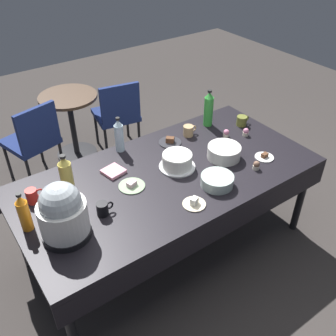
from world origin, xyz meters
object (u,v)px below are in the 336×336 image
frosted_layer_cake (177,161)px  coffee_mug_black (103,209)px  potluck_table (168,180)px  coffee_mug_olive (242,121)px  dessert_plate_cream (194,203)px  soda_bottle_ginger_ale (66,173)px  coffee_mug_red (32,196)px  round_cafe_table (71,115)px  slow_cooker (63,213)px  cupcake_rose (226,133)px  dessert_plate_charcoal (170,142)px  soda_bottle_orange_juice (24,213)px  soda_bottle_water (119,136)px  maroon_chair_left (33,138)px  dessert_plate_sage (132,185)px  cupcake_vanilla (246,132)px  coffee_mug_tan (189,131)px  cupcake_berry (256,165)px  soda_bottle_lime_soda (209,109)px  glass_salad_bowl (217,181)px  dessert_plate_white (264,157)px  ceramic_snack_bowl (224,152)px  maroon_chair_right (117,112)px

frosted_layer_cake → coffee_mug_black: frosted_layer_cake is taller
potluck_table → coffee_mug_olive: 0.96m
dessert_plate_cream → soda_bottle_ginger_ale: bearing=133.3°
coffee_mug_red → round_cafe_table: bearing=59.7°
coffee_mug_red → slow_cooker: bearing=-81.6°
cupcake_rose → coffee_mug_black: 1.29m
dessert_plate_charcoal → soda_bottle_orange_juice: bearing=-167.0°
soda_bottle_water → maroon_chair_left: (-0.40, 1.02, -0.39)m
dessert_plate_sage → cupcake_rose: bearing=6.7°
soda_bottle_water → dessert_plate_charcoal: bearing=-19.7°
dessert_plate_sage → cupcake_vanilla: 1.13m
cupcake_vanilla → coffee_mug_tan: coffee_mug_tan is taller
slow_cooker → dessert_plate_charcoal: slow_cooker is taller
cupcake_berry → soda_bottle_lime_soda: (0.13, 0.71, 0.12)m
frosted_layer_cake → coffee_mug_black: size_ratio=2.35×
glass_salad_bowl → cupcake_vanilla: bearing=29.7°
soda_bottle_ginger_ale → coffee_mug_olive: soda_bottle_ginger_ale is taller
potluck_table → dessert_plate_white: dessert_plate_white is taller
dessert_plate_cream → soda_bottle_orange_juice: (-0.96, 0.41, 0.11)m
slow_cooker → ceramic_snack_bowl: 1.31m
coffee_mug_tan → maroon_chair_left: 1.54m
potluck_table → soda_bottle_ginger_ale: soda_bottle_ginger_ale is taller
cupcake_berry → coffee_mug_olive: size_ratio=0.53×
coffee_mug_tan → coffee_mug_olive: 0.50m
glass_salad_bowl → maroon_chair_right: bearing=84.1°
slow_cooker → cupcake_rose: size_ratio=5.56×
soda_bottle_ginger_ale → soda_bottle_lime_soda: bearing=5.1°
soda_bottle_water → soda_bottle_ginger_ale: 0.56m
soda_bottle_water → dessert_plate_white: bearing=-40.6°
dessert_plate_cream → dessert_plate_sage: bearing=120.6°
dessert_plate_white → dessert_plate_charcoal: (-0.47, 0.59, 0.00)m
potluck_table → frosted_layer_cake: (0.10, 0.03, 0.12)m
soda_bottle_lime_soda → dessert_plate_cream: bearing=-134.7°
slow_cooker → dessert_plate_sage: (0.55, 0.17, -0.17)m
dessert_plate_sage → cupcake_vanilla: bearing=1.8°
cupcake_berry → soda_bottle_lime_soda: bearing=79.4°
dessert_plate_cream → round_cafe_table: (0.00, 2.09, -0.27)m
frosted_layer_cake → coffee_mug_tan: bearing=42.0°
slow_cooker → dessert_plate_white: (1.56, -0.11, -0.17)m
soda_bottle_water → maroon_chair_right: size_ratio=0.34×
soda_bottle_water → soda_bottle_ginger_ale: size_ratio=1.08×
slow_cooker → coffee_mug_tan: bearing=20.7°
glass_salad_bowl → coffee_mug_tan: coffee_mug_tan is taller
frosted_layer_cake → glass_salad_bowl: 0.34m
potluck_table → slow_cooker: bearing=-169.9°
coffee_mug_black → ceramic_snack_bowl: bearing=2.0°
dessert_plate_sage → dessert_plate_cream: bearing=-59.4°
coffee_mug_olive → soda_bottle_orange_juice: bearing=-175.0°
potluck_table → coffee_mug_tan: 0.57m
soda_bottle_ginger_ale → coffee_mug_olive: bearing=-2.0°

